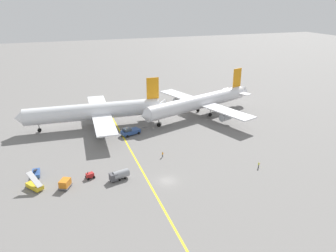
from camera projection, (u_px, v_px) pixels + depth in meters
ground_plane at (167, 181)px, 81.32m from camera, size 600.00×600.00×0.00m
taxiway_stripe at (139, 166)px, 88.76m from camera, size 0.80×120.00×0.01m
airliner_at_gate_left at (95, 112)px, 114.01m from camera, size 51.35×43.05×16.04m
airliner_being_pushed at (199, 102)px, 124.61m from camera, size 50.42×45.81×15.59m
pushback_tug at (130, 131)px, 108.27m from camera, size 9.32×4.86×2.87m
gse_fuel_bowser_stubby at (119, 175)px, 81.50m from camera, size 5.19×2.92×2.40m
gse_container_dolly_flat at (65, 183)px, 78.01m from camera, size 3.47×3.86×2.15m
gse_stair_truck_yellow at (35, 185)px, 77.54m from camera, size 4.22×4.83×4.06m
gse_gpu_cart_small at (90, 175)px, 82.34m from camera, size 2.48×2.15×1.90m
gse_belt_loader_portside at (36, 173)px, 83.28m from camera, size 1.81×4.92×3.02m
ground_crew_ramp_agent_by_cones at (259, 165)px, 87.46m from camera, size 0.46×0.36×1.60m
ground_crew_wing_walker_right at (163, 154)px, 93.31m from camera, size 0.46×0.36×1.57m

